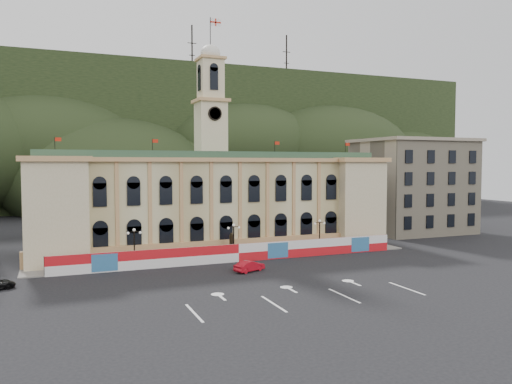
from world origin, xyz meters
name	(u,v)px	position (x,y,z in m)	size (l,w,h in m)	color
ground	(284,286)	(0.00, 0.00, 0.00)	(260.00, 260.00, 0.00)	black
lane_markings	(305,297)	(0.00, -5.00, 0.00)	(26.00, 10.00, 0.02)	white
hill_ridge	(130,147)	(0.03, 121.99, 19.48)	(230.00, 80.00, 64.00)	black
city_hall	(212,200)	(0.00, 27.63, 7.85)	(56.20, 17.60, 37.10)	beige
side_building_right	(412,186)	(43.00, 30.93, 9.33)	(21.00, 17.00, 18.60)	#B9AB8F
hoarding_fence	(239,253)	(0.06, 15.07, 1.25)	(50.00, 0.44, 2.50)	red
pavement	(232,258)	(0.00, 17.75, 0.08)	(56.00, 5.50, 0.16)	slate
statue	(231,250)	(0.00, 18.00, 1.19)	(1.40, 1.40, 3.72)	#595651
lamp_left	(134,244)	(-14.00, 17.00, 3.07)	(1.96, 0.44, 5.15)	black
lamp_center	(234,238)	(0.00, 17.00, 3.07)	(1.96, 0.44, 5.15)	black
lamp_right	(320,233)	(14.00, 17.00, 3.07)	(1.96, 0.44, 5.15)	black
red_sedan	(249,266)	(-0.88, 8.56, 0.70)	(4.51, 3.05, 1.41)	#AE0C19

